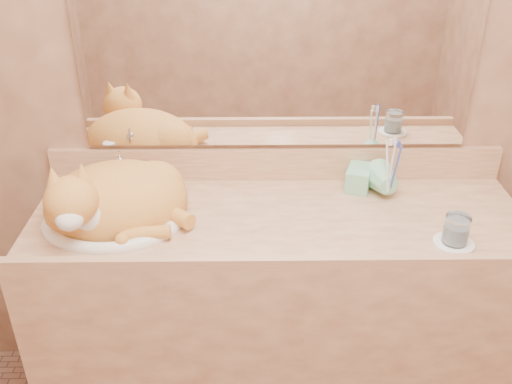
{
  "coord_description": "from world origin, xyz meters",
  "views": [
    {
      "loc": [
        -0.09,
        -0.83,
        1.82
      ],
      "look_at": [
        -0.07,
        0.7,
        0.96
      ],
      "focal_mm": 40.0,
      "sensor_mm": 36.0,
      "label": 1
    }
  ],
  "objects_px": {
    "cat": "(112,198)",
    "toothbrush_cup": "(389,188)",
    "soap_dispenser": "(357,173)",
    "water_glass": "(456,230)",
    "vanity_counter": "(277,318)",
    "sink_basin": "(111,203)"
  },
  "relations": [
    {
      "from": "cat",
      "to": "toothbrush_cup",
      "type": "xyz_separation_m",
      "value": [
        0.9,
        0.1,
        -0.03
      ]
    },
    {
      "from": "cat",
      "to": "soap_dispenser",
      "type": "relative_size",
      "value": 2.58
    },
    {
      "from": "soap_dispenser",
      "to": "cat",
      "type": "bearing_deg",
      "value": -151.05
    },
    {
      "from": "cat",
      "to": "water_glass",
      "type": "distance_m",
      "value": 1.05
    },
    {
      "from": "cat",
      "to": "toothbrush_cup",
      "type": "bearing_deg",
      "value": -9.34
    },
    {
      "from": "toothbrush_cup",
      "to": "water_glass",
      "type": "bearing_deg",
      "value": -61.22
    },
    {
      "from": "water_glass",
      "to": "vanity_counter",
      "type": "bearing_deg",
      "value": 162.59
    },
    {
      "from": "sink_basin",
      "to": "water_glass",
      "type": "distance_m",
      "value": 1.05
    },
    {
      "from": "sink_basin",
      "to": "cat",
      "type": "xyz_separation_m",
      "value": [
        0.0,
        0.01,
        0.01
      ]
    },
    {
      "from": "water_glass",
      "to": "cat",
      "type": "bearing_deg",
      "value": 171.55
    },
    {
      "from": "toothbrush_cup",
      "to": "cat",
      "type": "bearing_deg",
      "value": -173.37
    },
    {
      "from": "water_glass",
      "to": "soap_dispenser",
      "type": "bearing_deg",
      "value": 129.45
    },
    {
      "from": "sink_basin",
      "to": "cat",
      "type": "bearing_deg",
      "value": 73.96
    },
    {
      "from": "cat",
      "to": "soap_dispenser",
      "type": "bearing_deg",
      "value": -5.76
    },
    {
      "from": "cat",
      "to": "water_glass",
      "type": "xyz_separation_m",
      "value": [
        1.04,
        -0.15,
        -0.03
      ]
    },
    {
      "from": "soap_dispenser",
      "to": "vanity_counter",
      "type": "bearing_deg",
      "value": -134.3
    },
    {
      "from": "soap_dispenser",
      "to": "toothbrush_cup",
      "type": "xyz_separation_m",
      "value": [
        0.1,
        -0.04,
        -0.04
      ]
    },
    {
      "from": "sink_basin",
      "to": "water_glass",
      "type": "xyz_separation_m",
      "value": [
        1.04,
        -0.14,
        -0.01
      ]
    },
    {
      "from": "sink_basin",
      "to": "soap_dispenser",
      "type": "distance_m",
      "value": 0.81
    },
    {
      "from": "cat",
      "to": "soap_dispenser",
      "type": "xyz_separation_m",
      "value": [
        0.79,
        0.14,
        0.01
      ]
    },
    {
      "from": "soap_dispenser",
      "to": "water_glass",
      "type": "bearing_deg",
      "value": -31.81
    },
    {
      "from": "vanity_counter",
      "to": "sink_basin",
      "type": "height_order",
      "value": "sink_basin"
    }
  ]
}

